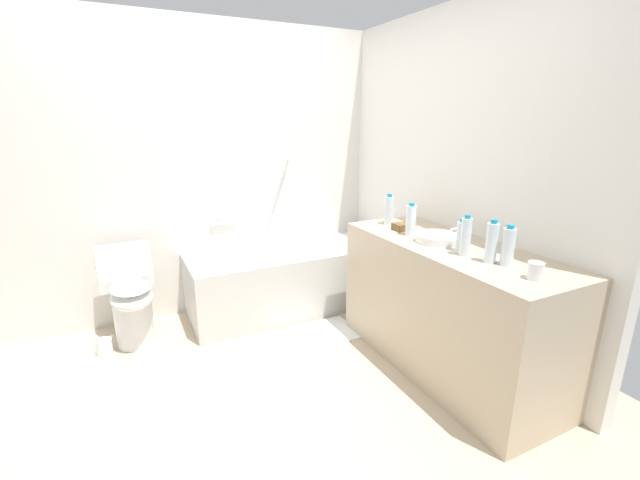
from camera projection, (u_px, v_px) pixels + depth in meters
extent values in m
plane|color=#C1AD8E|center=(248.00, 375.00, 2.77)|extent=(4.09, 4.09, 0.00)
cube|color=silver|center=(198.00, 173.00, 3.48)|extent=(3.49, 0.10, 2.41)
cube|color=silver|center=(447.00, 180.00, 3.11)|extent=(0.10, 2.74, 2.41)
cube|color=silver|center=(287.00, 280.00, 3.68)|extent=(1.69, 0.66, 0.54)
cube|color=white|center=(287.00, 255.00, 3.62)|extent=(1.39, 0.47, 0.09)
cylinder|color=#BBBBC0|center=(352.00, 237.00, 3.88)|extent=(0.09, 0.03, 0.03)
cylinder|color=#BBBBC0|center=(277.00, 194.00, 3.76)|extent=(0.24, 0.03, 0.62)
cylinder|color=#BBBBC0|center=(223.00, 219.00, 3.59)|extent=(0.23, 0.03, 0.03)
cylinder|color=white|center=(134.00, 320.00, 3.11)|extent=(0.27, 0.27, 0.40)
ellipsoid|color=white|center=(132.00, 298.00, 3.01)|extent=(0.33, 0.42, 0.14)
ellipsoid|color=white|center=(130.00, 287.00, 2.99)|extent=(0.31, 0.40, 0.02)
cube|color=white|center=(124.00, 267.00, 3.17)|extent=(0.39, 0.20, 0.33)
cylinder|color=#B0B0B5|center=(121.00, 245.00, 3.12)|extent=(0.03, 0.03, 0.01)
cube|color=tan|center=(447.00, 308.00, 2.76)|extent=(0.62, 1.60, 0.87)
cylinder|color=white|center=(438.00, 238.00, 2.69)|extent=(0.29, 0.29, 0.05)
cylinder|color=#B8B8BD|center=(460.00, 233.00, 2.77)|extent=(0.02, 0.02, 0.07)
cylinder|color=#B8B8BD|center=(455.00, 229.00, 2.74)|extent=(0.08, 0.02, 0.02)
cylinder|color=#B8B8BD|center=(466.00, 238.00, 2.72)|extent=(0.03, 0.03, 0.04)
cylinder|color=#B8B8BD|center=(453.00, 234.00, 2.83)|extent=(0.03, 0.03, 0.04)
cylinder|color=silver|center=(466.00, 237.00, 2.40)|extent=(0.06, 0.06, 0.22)
cylinder|color=teal|center=(468.00, 217.00, 2.37)|extent=(0.03, 0.03, 0.02)
cylinder|color=silver|center=(461.00, 237.00, 2.49)|extent=(0.06, 0.06, 0.18)
cylinder|color=teal|center=(463.00, 220.00, 2.46)|extent=(0.03, 0.03, 0.02)
cylinder|color=silver|center=(389.00, 211.00, 3.12)|extent=(0.07, 0.07, 0.21)
cylinder|color=teal|center=(390.00, 195.00, 3.08)|extent=(0.04, 0.04, 0.02)
cylinder|color=silver|center=(411.00, 221.00, 2.82)|extent=(0.07, 0.07, 0.20)
cylinder|color=teal|center=(412.00, 204.00, 2.79)|extent=(0.04, 0.04, 0.02)
cylinder|color=silver|center=(492.00, 243.00, 2.28)|extent=(0.06, 0.06, 0.22)
cylinder|color=teal|center=(494.00, 221.00, 2.25)|extent=(0.04, 0.04, 0.02)
cylinder|color=silver|center=(508.00, 247.00, 2.24)|extent=(0.07, 0.07, 0.20)
cylinder|color=teal|center=(511.00, 227.00, 2.21)|extent=(0.04, 0.04, 0.02)
cylinder|color=white|center=(389.00, 217.00, 3.21)|extent=(0.07, 0.07, 0.08)
cylinder|color=white|center=(535.00, 271.00, 2.06)|extent=(0.08, 0.08, 0.09)
cube|color=brown|center=(403.00, 227.00, 2.98)|extent=(0.14, 0.10, 0.05)
cube|color=white|center=(316.00, 335.00, 3.27)|extent=(0.65, 0.39, 0.01)
cylinder|color=white|center=(104.00, 347.00, 3.01)|extent=(0.11, 0.11, 0.11)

